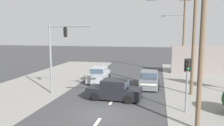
{
  "coord_description": "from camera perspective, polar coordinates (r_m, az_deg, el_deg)",
  "views": [
    {
      "loc": [
        3.39,
        -13.1,
        5.15
      ],
      "look_at": [
        -0.29,
        4.0,
        2.76
      ],
      "focal_mm": 35.0,
      "sensor_mm": 36.0,
      "label": 1
    }
  ],
  "objects": [
    {
      "name": "lane_dash_near",
      "position": [
        12.7,
        -4.59,
        -16.15
      ],
      "size": [
        0.2,
        2.4,
        0.01
      ],
      "primitive_type": "cube",
      "color": "silver",
      "rests_on": "ground"
    },
    {
      "name": "pedestal_signal_right_kerb",
      "position": [
        14.79,
        19.06,
        -3.3
      ],
      "size": [
        0.44,
        0.31,
        3.56
      ],
      "color": "slate",
      "rests_on": "ground"
    },
    {
      "name": "utility_pole_midground_right",
      "position": [
        19.11,
        20.63,
        7.0
      ],
      "size": [
        1.8,
        0.26,
        9.62
      ],
      "color": "brown",
      "rests_on": "ground"
    },
    {
      "name": "kerb_left_verge",
      "position": [
        21.46,
        -22.11,
        -6.65
      ],
      "size": [
        8.0,
        40.0,
        0.02
      ],
      "primitive_type": "cube",
      "color": "gray",
      "rests_on": "ground"
    },
    {
      "name": "shopfront_wall_far",
      "position": [
        30.27,
        26.64,
        0.6
      ],
      "size": [
        12.0,
        1.0,
        3.6
      ],
      "primitive_type": "cube",
      "color": "gray",
      "rests_on": "ground"
    },
    {
      "name": "sedan_receding_far",
      "position": [
        21.35,
        9.69,
        -4.35
      ],
      "size": [
        1.91,
        4.25,
        1.56
      ],
      "color": "slate",
      "rests_on": "ground"
    },
    {
      "name": "sedan_oncoming_mid",
      "position": [
        23.6,
        -3.43,
        -3.09
      ],
      "size": [
        1.98,
        4.28,
        1.56
      ],
      "color": "#A3A8AD",
      "rests_on": "ground"
    },
    {
      "name": "sedan_crossing_left",
      "position": [
        17.21,
        0.59,
        -7.19
      ],
      "size": [
        4.34,
        2.12,
        1.56
      ],
      "color": "black",
      "rests_on": "ground"
    },
    {
      "name": "lane_dash_mid",
      "position": [
        17.24,
        0.26,
        -9.58
      ],
      "size": [
        0.2,
        2.4,
        0.01
      ],
      "primitive_type": "cube",
      "color": "silver",
      "rests_on": "ground"
    },
    {
      "name": "utility_pole_background_right",
      "position": [
        29.02,
        18.02,
        8.11
      ],
      "size": [
        3.78,
        0.53,
        10.27
      ],
      "color": "brown",
      "rests_on": "ground"
    },
    {
      "name": "ground_plane",
      "position": [
        14.48,
        -2.26,
        -13.06
      ],
      "size": [
        140.0,
        140.0,
        0.0
      ],
      "primitive_type": "plane",
      "color": "#3A3A3D"
    },
    {
      "name": "lane_dash_far",
      "position": [
        21.98,
        2.96,
        -5.76
      ],
      "size": [
        0.2,
        2.4,
        0.01
      ],
      "primitive_type": "cube",
      "color": "silver",
      "rests_on": "ground"
    },
    {
      "name": "traffic_signal_mast",
      "position": [
        18.78,
        -14.41,
        3.52
      ],
      "size": [
        3.69,
        0.44,
        6.0
      ],
      "color": "slate",
      "rests_on": "ground"
    },
    {
      "name": "utility_pole_foreground_right",
      "position": [
        12.06,
        21.94,
        7.59
      ],
      "size": [
        3.78,
        0.51,
        9.73
      ],
      "color": "brown",
      "rests_on": "ground"
    }
  ]
}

